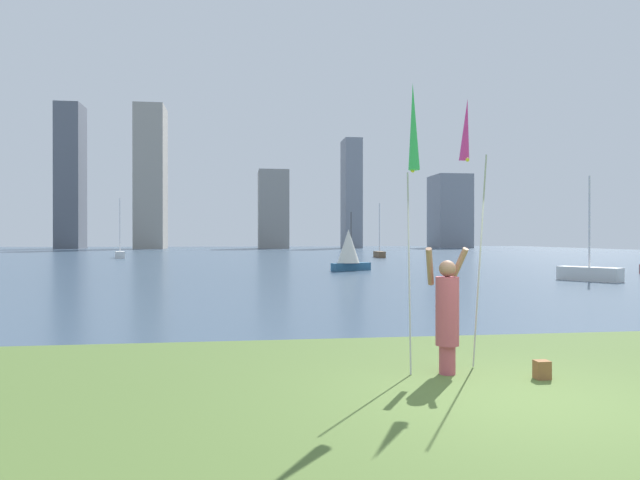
% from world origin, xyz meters
% --- Properties ---
extents(ground, '(120.00, 138.00, 0.12)m').
position_xyz_m(ground, '(0.00, 50.95, -0.06)').
color(ground, '#4C662D').
extents(person, '(0.67, 0.49, 1.82)m').
position_xyz_m(person, '(-0.41, 1.33, 0.89)').
color(person, '#B24C59').
rests_on(person, ground).
extents(kite_flag_left, '(0.16, 0.41, 4.14)m').
position_xyz_m(kite_flag_left, '(-0.94, 1.24, 3.41)').
color(kite_flag_left, '#B2B2B7').
rests_on(kite_flag_left, ground).
extents(kite_flag_right, '(0.16, 0.92, 4.09)m').
position_xyz_m(kite_flag_right, '(0.12, 1.92, 3.48)').
color(kite_flag_right, '#B2B2B7').
rests_on(kite_flag_right, ground).
extents(bag, '(0.20, 0.17, 0.25)m').
position_xyz_m(bag, '(0.78, 0.87, 0.13)').
color(bag, brown).
rests_on(bag, ground).
extents(sailboat_2, '(1.38, 2.77, 5.69)m').
position_xyz_m(sailboat_2, '(-14.64, 50.15, 0.39)').
color(sailboat_2, silver).
rests_on(sailboat_2, ground).
extents(sailboat_4, '(2.09, 2.71, 4.73)m').
position_xyz_m(sailboat_4, '(12.18, 17.43, 0.36)').
color(sailboat_4, silver).
rests_on(sailboat_4, ground).
extents(sailboat_6, '(2.56, 1.77, 3.46)m').
position_xyz_m(sailboat_6, '(2.98, 26.86, 1.27)').
color(sailboat_6, '#2D6084').
rests_on(sailboat_6, ground).
extents(sailboat_7, '(0.81, 2.91, 5.31)m').
position_xyz_m(sailboat_7, '(10.10, 48.49, 0.38)').
color(sailboat_7, brown).
rests_on(sailboat_7, ground).
extents(skyline_tower_0, '(4.15, 5.85, 25.28)m').
position_xyz_m(skyline_tower_0, '(-32.90, 99.93, 12.64)').
color(skyline_tower_0, '#565B66').
rests_on(skyline_tower_0, ground).
extents(skyline_tower_1, '(4.96, 6.98, 24.88)m').
position_xyz_m(skyline_tower_1, '(-18.87, 97.60, 12.44)').
color(skyline_tower_1, gray).
rests_on(skyline_tower_1, ground).
extents(skyline_tower_2, '(5.31, 6.93, 13.95)m').
position_xyz_m(skyline_tower_2, '(2.51, 97.84, 6.97)').
color(skyline_tower_2, gray).
rests_on(skyline_tower_2, ground).
extents(skyline_tower_3, '(3.18, 5.59, 20.22)m').
position_xyz_m(skyline_tower_3, '(17.20, 99.53, 10.11)').
color(skyline_tower_3, gray).
rests_on(skyline_tower_3, ground).
extents(skyline_tower_4, '(6.47, 7.76, 13.74)m').
position_xyz_m(skyline_tower_4, '(36.04, 98.74, 6.87)').
color(skyline_tower_4, gray).
rests_on(skyline_tower_4, ground).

